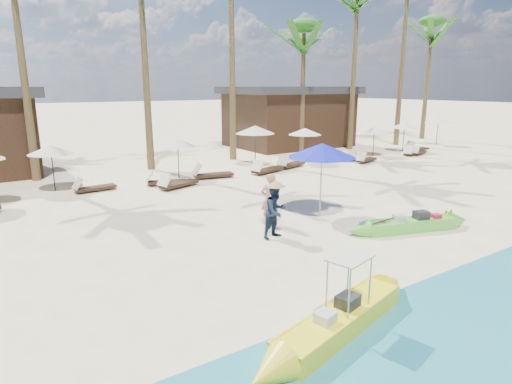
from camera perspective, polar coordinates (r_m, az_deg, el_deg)
ground at (r=10.55m, az=1.32°, el=-10.21°), size 240.00×240.00×0.00m
green_canoe at (r=13.94m, az=19.84°, el=-4.09°), size 4.57×1.70×0.60m
yellow_canoe at (r=8.19m, az=11.25°, el=-16.30°), size 5.17×1.61×1.36m
tourist at (r=13.54m, az=1.87°, el=-0.99°), size 0.70×0.56×1.66m
vendor_green at (r=12.39m, az=2.63°, el=-2.58°), size 0.87×0.74×1.59m
blue_umbrella at (r=14.43m, az=8.80°, el=5.51°), size 2.31×2.31×2.48m
resort_parasol_5 at (r=19.82m, az=-25.70°, el=5.11°), size 1.88×1.88×1.94m
lounger_5_left at (r=19.24m, az=-20.95°, el=0.62°), size 1.76×0.67×0.58m
resort_parasol_6 at (r=20.69m, az=-10.42°, el=6.46°), size 1.84×1.84×1.90m
lounger_6_left at (r=18.91m, az=-10.54°, el=1.16°), size 2.00×1.16×0.65m
lounger_6_right at (r=19.56m, az=-12.16°, el=1.46°), size 1.86×1.12×0.61m
resort_parasol_7 at (r=23.42m, az=-0.11°, el=8.31°), size 2.19×2.19×2.25m
lounger_7_left at (r=20.67m, az=-6.06°, el=2.42°), size 2.04×0.95×0.67m
lounger_7_right at (r=21.77m, az=1.32°, el=3.08°), size 2.08×1.12×0.68m
resort_parasol_8 at (r=24.94m, az=6.55°, el=8.02°), size 1.93×1.93×1.99m
lounger_8_left at (r=23.33m, az=4.55°, el=3.76°), size 2.03×1.16×0.66m
resort_parasol_9 at (r=28.29m, az=15.53°, el=8.08°), size 1.82×1.82×1.87m
lounger_9_left at (r=26.06m, az=12.76°, el=4.46°), size 1.74×0.91×0.57m
lounger_9_right at (r=25.71m, az=14.40°, el=4.26°), size 1.83×1.01×0.59m
resort_parasol_10 at (r=30.89m, az=19.21°, el=8.41°), size 1.90×1.90×1.96m
lounger_10_left at (r=29.31m, az=19.99°, el=5.00°), size 1.82×1.08×0.59m
lounger_10_right at (r=29.67m, az=20.77°, el=5.03°), size 1.79×0.99×0.58m
resort_parasol_11 at (r=35.17m, az=23.15°, el=8.80°), size 2.00×2.00×2.06m
lounger_11_left at (r=31.20m, az=20.55°, el=5.48°), size 1.93×0.62×0.65m
palm_6 at (r=29.09m, az=6.39°, el=19.22°), size 2.08×2.08×8.51m
palm_7 at (r=31.21m, az=13.28°, el=22.18°), size 2.08×2.08×11.08m
palm_8 at (r=34.50m, az=19.49°, el=22.95°), size 2.08×2.08×12.70m
palm_9 at (r=39.17m, az=22.29°, el=18.41°), size 2.08×2.08×9.82m
pavilion_east at (r=32.09m, az=4.36°, el=10.08°), size 8.80×6.60×4.30m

